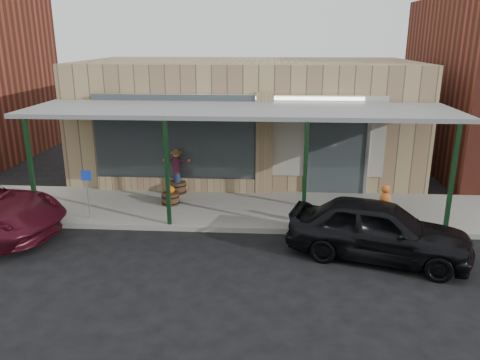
# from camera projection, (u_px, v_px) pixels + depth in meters

# --- Properties ---
(ground) EXTENTS (120.00, 120.00, 0.00)m
(ground) POSITION_uv_depth(u_px,v_px,m) (228.00, 268.00, 10.58)
(ground) COLOR black
(ground) RESTS_ON ground
(sidewalk) EXTENTS (40.00, 3.20, 0.15)m
(sidewalk) POSITION_uv_depth(u_px,v_px,m) (239.00, 209.00, 13.99)
(sidewalk) COLOR gray
(sidewalk) RESTS_ON ground
(storefront) EXTENTS (12.00, 6.25, 4.20)m
(storefront) POSITION_uv_depth(u_px,v_px,m) (248.00, 117.00, 17.76)
(storefront) COLOR tan
(storefront) RESTS_ON ground
(awning) EXTENTS (12.00, 3.00, 3.04)m
(awning) POSITION_uv_depth(u_px,v_px,m) (239.00, 112.00, 13.10)
(awning) COLOR slate
(awning) RESTS_ON ground
(block_buildings_near) EXTENTS (61.00, 8.00, 8.00)m
(block_buildings_near) POSITION_uv_depth(u_px,v_px,m) (301.00, 71.00, 18.13)
(block_buildings_near) COLOR maroon
(block_buildings_near) RESTS_ON ground
(barrel_scarecrow) EXTENTS (0.89, 0.72, 1.49)m
(barrel_scarecrow) POSITION_uv_depth(u_px,v_px,m) (177.00, 178.00, 15.08)
(barrel_scarecrow) COLOR #513520
(barrel_scarecrow) RESTS_ON sidewalk
(barrel_pumpkin) EXTENTS (0.69, 0.69, 0.62)m
(barrel_pumpkin) POSITION_uv_depth(u_px,v_px,m) (170.00, 197.00, 14.15)
(barrel_pumpkin) COLOR #513520
(barrel_pumpkin) RESTS_ON sidewalk
(handicap_sign) EXTENTS (0.29, 0.04, 1.40)m
(handicap_sign) POSITION_uv_depth(u_px,v_px,m) (87.00, 188.00, 12.83)
(handicap_sign) COLOR gray
(handicap_sign) RESTS_ON sidewalk
(parked_sedan) EXTENTS (4.48, 2.83, 1.55)m
(parked_sedan) POSITION_uv_depth(u_px,v_px,m) (378.00, 229.00, 10.91)
(parked_sedan) COLOR black
(parked_sedan) RESTS_ON ground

